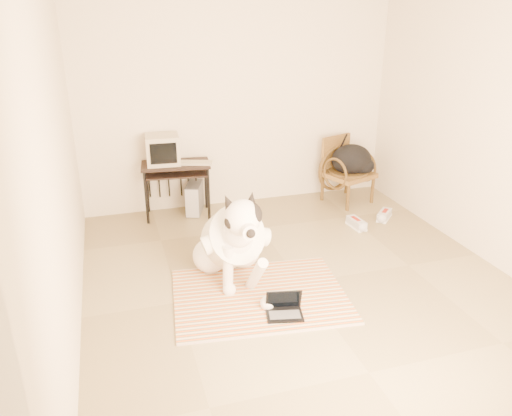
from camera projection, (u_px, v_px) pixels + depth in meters
name	position (u px, v px, depth m)	size (l,w,h in m)	color
floor	(301.00, 283.00, 4.76)	(4.50, 4.50, 0.00)	#8C7D56
wall_back	(238.00, 100.00, 6.24)	(4.50, 4.50, 0.00)	beige
wall_front	(495.00, 269.00, 2.26)	(4.50, 4.50, 0.00)	beige
wall_left	(57.00, 165.00, 3.71)	(4.50, 4.50, 0.00)	beige
wall_right	(500.00, 129.00, 4.79)	(4.50, 4.50, 0.00)	beige
rug	(260.00, 295.00, 4.53)	(1.67, 1.35, 0.02)	orange
dog	(232.00, 241.00, 4.69)	(0.68, 1.41, 1.02)	white
laptop	(284.00, 308.00, 4.23)	(0.34, 0.28, 0.21)	black
computer_desk	(176.00, 171.00, 6.06)	(0.86, 0.54, 0.68)	black
crt_monitor	(163.00, 149.00, 5.97)	(0.41, 0.40, 0.35)	#B0A489
desk_keyboard	(195.00, 163.00, 6.01)	(0.42, 0.15, 0.03)	#B0A489
pc_tower	(194.00, 198.00, 6.31)	(0.29, 0.45, 0.39)	#525254
rattan_chair	(346.00, 170.00, 6.61)	(0.72, 0.70, 0.86)	brown
backpack	(353.00, 161.00, 6.51)	(0.56, 0.44, 0.40)	black
sneaker_left	(356.00, 224.00, 5.93)	(0.14, 0.31, 0.11)	white
sneaker_right	(384.00, 215.00, 6.16)	(0.30, 0.30, 0.10)	white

